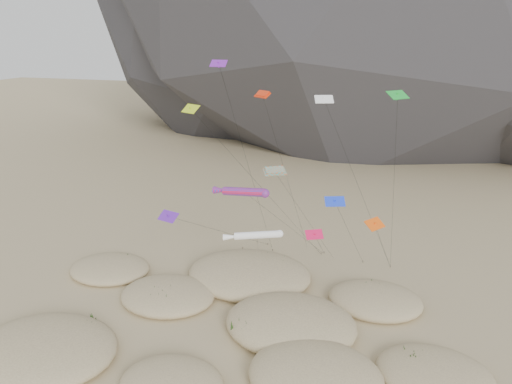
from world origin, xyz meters
TOP-DOWN VIEW (x-y plane):
  - ground at (0.00, 0.00)m, footprint 500.00×500.00m
  - dunes at (-1.88, 3.58)m, footprint 52.09×34.79m
  - dune_grass at (-0.80, 3.30)m, footprint 40.96×30.28m
  - kite_stakes at (2.07, 23.36)m, footprint 21.43×6.37m
  - rainbow_tube_kite at (-2.43, 9.42)m, footprint 10.76×16.73m
  - white_tube_kite at (-0.06, 6.57)m, footprint 7.84×17.92m
  - orange_parafoil at (-2.46, 17.65)m, footprint 5.64×10.01m
  - multi_parafoil at (1.71, 8.61)m, footprint 6.02×16.32m
  - delta_kites at (2.45, 10.92)m, footprint 27.09×20.32m

SIDE VIEW (x-z plane):
  - ground at x=0.00m, z-range 0.00..0.00m
  - kite_stakes at x=2.07m, z-range 0.00..0.30m
  - dunes at x=-1.88m, z-range -1.17..2.59m
  - dune_grass at x=-0.80m, z-range 0.08..1.59m
  - white_tube_kite at x=-0.06m, z-range 4.48..14.77m
  - rainbow_tube_kite at x=-2.43m, z-range 6.37..20.73m
  - multi_parafoil at x=1.71m, z-range 7.87..24.93m
  - delta_kites at x=2.45m, z-range 3.21..31.18m
  - orange_parafoil at x=-2.46m, z-range 11.26..35.31m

